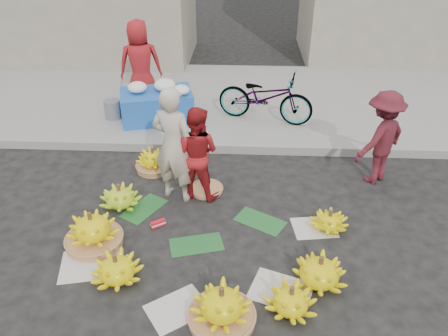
{
  "coord_description": "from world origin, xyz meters",
  "views": [
    {
      "loc": [
        0.44,
        -4.28,
        3.66
      ],
      "look_at": [
        0.21,
        0.49,
        0.7
      ],
      "focal_mm": 35.0,
      "sensor_mm": 36.0,
      "label": 1
    }
  ],
  "objects_px": {
    "banana_bunch_0": "(92,230)",
    "flower_table": "(157,104)",
    "banana_bunch_4": "(320,271)",
    "bicycle": "(265,97)",
    "vendor_cream": "(173,145)"
  },
  "relations": [
    {
      "from": "banana_bunch_0",
      "to": "flower_table",
      "type": "bearing_deg",
      "value": 86.38
    },
    {
      "from": "banana_bunch_4",
      "to": "flower_table",
      "type": "relative_size",
      "value": 0.48
    },
    {
      "from": "banana_bunch_4",
      "to": "bicycle",
      "type": "bearing_deg",
      "value": 97.12
    },
    {
      "from": "banana_bunch_0",
      "to": "banana_bunch_4",
      "type": "distance_m",
      "value": 2.74
    },
    {
      "from": "banana_bunch_0",
      "to": "banana_bunch_4",
      "type": "xyz_separation_m",
      "value": [
        2.69,
        -0.53,
        -0.04
      ]
    },
    {
      "from": "flower_table",
      "to": "bicycle",
      "type": "bearing_deg",
      "value": -13.1
    },
    {
      "from": "banana_bunch_0",
      "to": "vendor_cream",
      "type": "bearing_deg",
      "value": 50.39
    },
    {
      "from": "vendor_cream",
      "to": "bicycle",
      "type": "relative_size",
      "value": 0.94
    },
    {
      "from": "vendor_cream",
      "to": "flower_table",
      "type": "distance_m",
      "value": 2.44
    },
    {
      "from": "flower_table",
      "to": "banana_bunch_0",
      "type": "bearing_deg",
      "value": -107.86
    },
    {
      "from": "flower_table",
      "to": "bicycle",
      "type": "distance_m",
      "value": 1.99
    },
    {
      "from": "banana_bunch_0",
      "to": "banana_bunch_4",
      "type": "bearing_deg",
      "value": -11.07
    },
    {
      "from": "banana_bunch_4",
      "to": "flower_table",
      "type": "height_order",
      "value": "flower_table"
    },
    {
      "from": "banana_bunch_4",
      "to": "flower_table",
      "type": "distance_m",
      "value": 4.62
    },
    {
      "from": "flower_table",
      "to": "banana_bunch_4",
      "type": "bearing_deg",
      "value": -71.81
    }
  ]
}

